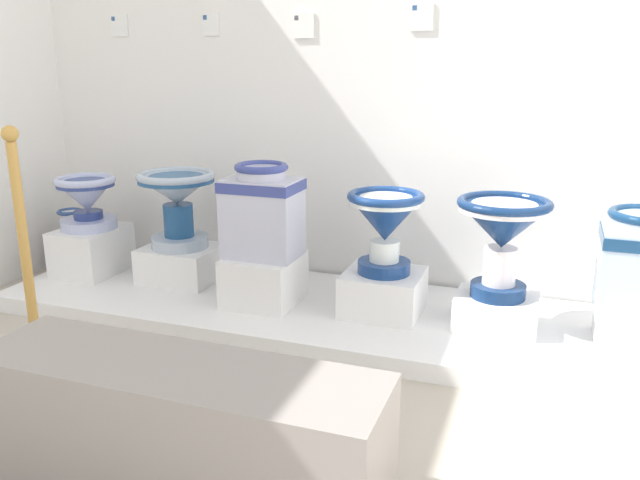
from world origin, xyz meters
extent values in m
cube|color=white|center=(1.93, 2.42, 0.04)|extent=(3.35, 0.94, 0.09)
cube|color=white|center=(0.51, 2.46, 0.22)|extent=(0.31, 0.39, 0.26)
cylinder|color=#B3BEE6|center=(0.51, 2.46, 0.37)|extent=(0.31, 0.31, 0.06)
cylinder|color=navy|center=(0.51, 2.46, 0.42)|extent=(0.16, 0.16, 0.04)
cone|color=#B3BEE6|center=(0.51, 2.46, 0.53)|extent=(0.32, 0.32, 0.17)
cylinder|color=navy|center=(0.51, 2.46, 0.60)|extent=(0.31, 0.31, 0.03)
torus|color=#B3BEE6|center=(0.51, 2.46, 0.62)|extent=(0.33, 0.33, 0.04)
cylinder|color=navy|center=(0.51, 2.46, 0.62)|extent=(0.22, 0.22, 0.01)
cube|color=white|center=(1.06, 2.51, 0.18)|extent=(0.40, 0.34, 0.19)
cylinder|color=#A7B9CD|center=(1.06, 2.51, 0.31)|extent=(0.31, 0.31, 0.06)
cylinder|color=#204E82|center=(1.06, 2.51, 0.43)|extent=(0.16, 0.16, 0.18)
cone|color=#A7B9CD|center=(1.06, 2.51, 0.59)|extent=(0.41, 0.41, 0.15)
cylinder|color=#204E82|center=(1.06, 2.51, 0.65)|extent=(0.40, 0.40, 0.03)
torus|color=#A7B9CD|center=(1.06, 2.51, 0.67)|extent=(0.42, 0.42, 0.04)
cylinder|color=#204E82|center=(1.06, 2.51, 0.66)|extent=(0.29, 0.29, 0.01)
cube|color=white|center=(1.63, 2.36, 0.21)|extent=(0.34, 0.36, 0.24)
cube|color=silver|center=(1.63, 2.36, 0.52)|extent=(0.36, 0.26, 0.39)
cube|color=#35408D|center=(1.63, 2.36, 0.68)|extent=(0.36, 0.26, 0.05)
cylinder|color=silver|center=(1.63, 2.36, 0.74)|extent=(0.24, 0.24, 0.06)
torus|color=#35408D|center=(1.63, 2.36, 0.77)|extent=(0.26, 0.26, 0.04)
cube|color=white|center=(2.23, 2.43, 0.19)|extent=(0.37, 0.35, 0.20)
cylinder|color=navy|center=(2.23, 2.43, 0.32)|extent=(0.25, 0.25, 0.06)
cylinder|color=white|center=(2.23, 2.43, 0.40)|extent=(0.14, 0.14, 0.10)
cone|color=navy|center=(2.23, 2.43, 0.55)|extent=(0.35, 0.35, 0.21)
cylinder|color=white|center=(2.23, 2.43, 0.64)|extent=(0.34, 0.34, 0.03)
torus|color=navy|center=(2.23, 2.43, 0.66)|extent=(0.36, 0.36, 0.04)
cylinder|color=white|center=(2.23, 2.43, 0.65)|extent=(0.24, 0.24, 0.01)
cube|color=white|center=(2.76, 2.44, 0.16)|extent=(0.37, 0.29, 0.14)
cylinder|color=navy|center=(2.76, 2.44, 0.26)|extent=(0.25, 0.25, 0.06)
cylinder|color=white|center=(2.76, 2.44, 0.37)|extent=(0.15, 0.15, 0.17)
cone|color=navy|center=(2.76, 2.44, 0.56)|extent=(0.40, 0.40, 0.20)
cylinder|color=white|center=(2.76, 2.44, 0.64)|extent=(0.39, 0.39, 0.03)
torus|color=navy|center=(2.76, 2.44, 0.66)|extent=(0.41, 0.41, 0.04)
cylinder|color=white|center=(2.76, 2.44, 0.66)|extent=(0.28, 0.28, 0.01)
cube|color=white|center=(3.32, 2.41, 0.16)|extent=(0.30, 0.32, 0.15)
cube|color=white|center=(0.49, 2.91, 1.45)|extent=(0.11, 0.01, 0.12)
cube|color=#386BAD|center=(0.45, 2.91, 1.49)|extent=(0.02, 0.01, 0.02)
cube|color=white|center=(1.09, 2.91, 1.45)|extent=(0.10, 0.01, 0.12)
cube|color=#386BAD|center=(1.06, 2.91, 1.49)|extent=(0.02, 0.01, 0.02)
cube|color=white|center=(1.64, 2.91, 1.44)|extent=(0.12, 0.01, 0.13)
cube|color=slate|center=(1.60, 2.91, 1.47)|extent=(0.02, 0.01, 0.02)
cube|color=white|center=(2.26, 2.91, 1.47)|extent=(0.11, 0.01, 0.13)
cube|color=#386BAD|center=(2.23, 2.91, 1.51)|extent=(0.02, 0.01, 0.02)
cylinder|color=navy|center=(0.20, 2.66, 0.01)|extent=(0.15, 0.15, 0.03)
ellipsoid|color=white|center=(0.20, 2.66, 0.16)|extent=(0.26, 0.26, 0.25)
cylinder|color=white|center=(0.20, 2.66, 0.33)|extent=(0.11, 0.11, 0.09)
torus|color=navy|center=(0.20, 2.66, 0.37)|extent=(0.15, 0.15, 0.02)
cylinder|color=#C49041|center=(1.03, 1.46, 0.01)|extent=(0.25, 0.25, 0.02)
cylinder|color=#C49041|center=(1.03, 1.46, 0.50)|extent=(0.04, 0.04, 0.94)
sphere|color=#C49041|center=(1.03, 1.46, 1.00)|extent=(0.06, 0.06, 0.06)
cube|color=gray|center=(1.95, 1.05, 0.20)|extent=(1.27, 0.36, 0.40)
camera|label=1|loc=(2.94, -0.42, 1.26)|focal=36.38mm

